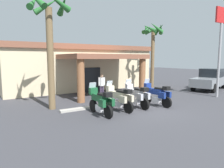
{
  "coord_description": "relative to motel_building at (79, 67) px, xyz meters",
  "views": [
    {
      "loc": [
        -7.83,
        -8.79,
        2.9
      ],
      "look_at": [
        -0.69,
        2.74,
        1.2
      ],
      "focal_mm": 32.81,
      "sensor_mm": 36.0,
      "label": 1
    }
  ],
  "objects": [
    {
      "name": "motorcycle_blue",
      "position": [
        1.09,
        -9.62,
        -1.4
      ],
      "size": [
        0.74,
        2.21,
        1.61
      ],
      "rotation": [
        0.0,
        0.0,
        1.67
      ],
      "color": "black",
      "rests_on": "ground_plane"
    },
    {
      "name": "curb_strip",
      "position": [
        -0.88,
        -8.1,
        -2.04
      ],
      "size": [
        7.27,
        0.36,
        0.12
      ],
      "primitive_type": "cube",
      "color": "#ADA89E",
      "rests_on": "ground_plane"
    },
    {
      "name": "motorcycle_green",
      "position": [
        -2.86,
        -9.65,
        -1.4
      ],
      "size": [
        0.71,
        2.21,
        1.61
      ],
      "rotation": [
        0.0,
        0.0,
        1.6
      ],
      "color": "black",
      "rests_on": "ground_plane"
    },
    {
      "name": "motorcycle_cream",
      "position": [
        -1.54,
        -9.39,
        -1.4
      ],
      "size": [
        0.8,
        2.21,
        1.61
      ],
      "rotation": [
        0.0,
        0.0,
        1.71
      ],
      "color": "black",
      "rests_on": "ground_plane"
    },
    {
      "name": "motel_building",
      "position": [
        0.0,
        0.0,
        0.0
      ],
      "size": [
        14.41,
        9.9,
        4.11
      ],
      "rotation": [
        0.0,
        0.0,
        0.03
      ],
      "color": "beige",
      "rests_on": "ground_plane"
    },
    {
      "name": "pedestrian",
      "position": [
        -0.54,
        -5.58,
        -1.06
      ],
      "size": [
        0.53,
        0.32,
        1.78
      ],
      "rotation": [
        0.0,
        0.0,
        4.66
      ],
      "color": "#3F334C",
      "rests_on": "ground_plane"
    },
    {
      "name": "ground_plane",
      "position": [
        0.06,
        -9.91,
        -2.1
      ],
      "size": [
        80.0,
        80.0,
        0.0
      ],
      "primitive_type": "plane",
      "color": "#38383D"
    },
    {
      "name": "roadside_sign",
      "position": [
        7.0,
        -9.92,
        2.3
      ],
      "size": [
        1.4,
        0.18,
        6.54
      ],
      "color": "#99999E",
      "rests_on": "ground_plane"
    },
    {
      "name": "palm_tree_near_portico",
      "position": [
        5.0,
        -4.93,
        2.48
      ],
      "size": [
        2.06,
        2.09,
        6.01
      ],
      "color": "brown",
      "rests_on": "ground_plane"
    },
    {
      "name": "pickup_truck_gray",
      "position": [
        10.05,
        -7.33,
        -1.16
      ],
      "size": [
        5.53,
        3.31,
        1.95
      ],
      "rotation": [
        0.0,
        0.0,
        0.29
      ],
      "color": "black",
      "rests_on": "ground_plane"
    },
    {
      "name": "palm_tree_roadside",
      "position": [
        -4.66,
        -7.07,
        2.47
      ],
      "size": [
        2.3,
        2.32,
        6.56
      ],
      "color": "brown",
      "rests_on": "ground_plane"
    },
    {
      "name": "motorcycle_silver",
      "position": [
        -0.22,
        -9.31,
        -1.4
      ],
      "size": [
        0.71,
        2.21,
        1.61
      ],
      "rotation": [
        0.0,
        0.0,
        1.56
      ],
      "color": "black",
      "rests_on": "ground_plane"
    }
  ]
}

